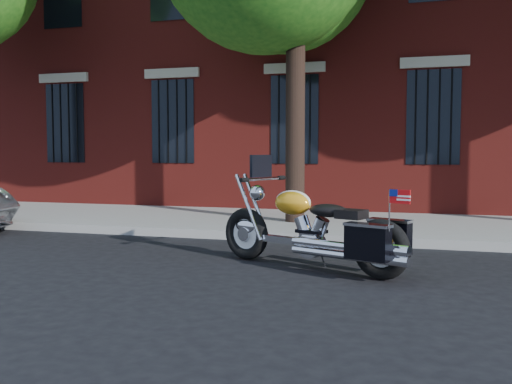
% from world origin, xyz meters
% --- Properties ---
extents(ground, '(120.00, 120.00, 0.00)m').
position_xyz_m(ground, '(0.00, 0.00, 0.00)').
color(ground, black).
rests_on(ground, ground).
extents(curb, '(40.00, 0.16, 0.15)m').
position_xyz_m(curb, '(0.00, 1.38, 0.07)').
color(curb, gray).
rests_on(curb, ground).
extents(sidewalk, '(40.00, 3.60, 0.15)m').
position_xyz_m(sidewalk, '(0.00, 3.26, 0.07)').
color(sidewalk, gray).
rests_on(sidewalk, ground).
extents(building, '(26.00, 10.08, 12.00)m').
position_xyz_m(building, '(0.00, 10.06, 6.00)').
color(building, maroon).
rests_on(building, ground).
extents(motorcycle, '(2.56, 1.50, 1.42)m').
position_xyz_m(motorcycle, '(1.59, -0.74, 0.48)').
color(motorcycle, black).
rests_on(motorcycle, ground).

